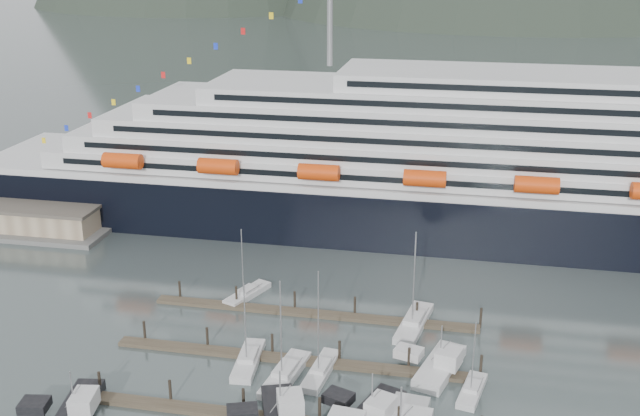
# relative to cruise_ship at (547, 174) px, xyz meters

# --- Properties ---
(ground) EXTENTS (1600.00, 1600.00, 0.00)m
(ground) POSITION_rel_cruise_ship_xyz_m (-30.03, -54.94, -12.04)
(ground) COLOR #4E5C5C
(ground) RESTS_ON ground
(cruise_ship) EXTENTS (210.00, 30.40, 50.30)m
(cruise_ship) POSITION_rel_cruise_ship_xyz_m (0.00, 0.00, 0.00)
(cruise_ship) COLOR black
(cruise_ship) RESTS_ON ground
(warehouse) EXTENTS (46.00, 20.00, 5.80)m
(warehouse) POSITION_rel_cruise_ship_xyz_m (-102.03, -12.94, -9.79)
(warehouse) COLOR #595956
(warehouse) RESTS_ON ground
(dock_mid) EXTENTS (48.18, 2.28, 3.20)m
(dock_mid) POSITION_rel_cruise_ship_xyz_m (-34.95, -51.89, -11.73)
(dock_mid) COLOR #443A2C
(dock_mid) RESTS_ON ground
(dock_far) EXTENTS (48.18, 2.28, 3.20)m
(dock_far) POSITION_rel_cruise_ship_xyz_m (-34.95, -38.89, -11.73)
(dock_far) COLOR #443A2C
(dock_far) RESTS_ON ground
(sailboat_b) EXTENTS (4.46, 11.31, 14.40)m
(sailboat_b) POSITION_rel_cruise_ship_xyz_m (-34.96, -56.15, -11.60)
(sailboat_b) COLOR silver
(sailboat_b) RESTS_ON ground
(sailboat_c) EXTENTS (3.48, 10.06, 12.47)m
(sailboat_c) POSITION_rel_cruise_ship_xyz_m (-40.47, -53.80, -11.62)
(sailboat_c) COLOR silver
(sailboat_c) RESTS_ON ground
(sailboat_d) EXTENTS (3.51, 10.17, 15.02)m
(sailboat_d) POSITION_rel_cruise_ship_xyz_m (-30.81, -54.25, -11.62)
(sailboat_d) COLOR silver
(sailboat_d) RESTS_ON ground
(sailboat_e) EXTENTS (5.57, 9.45, 11.82)m
(sailboat_e) POSITION_rel_cruise_ship_xyz_m (-46.22, -34.95, -11.64)
(sailboat_e) COLOR silver
(sailboat_e) RESTS_ON ground
(sailboat_g) EXTENTS (4.94, 12.40, 15.42)m
(sailboat_g) POSITION_rel_cruise_ship_xyz_m (-20.27, -39.52, -11.59)
(sailboat_g) COLOR silver
(sailboat_g) RESTS_ON ground
(sailboat_h) EXTENTS (3.78, 8.04, 10.39)m
(sailboat_h) POSITION_rel_cruise_ship_xyz_m (-12.03, -55.02, -11.65)
(sailboat_h) COLOR silver
(sailboat_h) RESTS_ON ground
(trawler_a) EXTENTS (9.11, 12.51, 6.65)m
(trawler_a) POSITION_rel_cruise_ship_xyz_m (-56.81, -68.85, -11.18)
(trawler_a) COLOR black
(trawler_a) RESTS_ON ground
(trawler_b) EXTENTS (9.75, 11.89, 7.36)m
(trawler_b) POSITION_rel_cruise_ship_xyz_m (-33.41, -65.13, -11.11)
(trawler_b) COLOR black
(trawler_b) RESTS_ON ground
(trawler_d) EXTENTS (9.60, 11.91, 6.79)m
(trawler_d) POSITION_rel_cruise_ship_xyz_m (-23.35, -62.71, -11.16)
(trawler_d) COLOR black
(trawler_d) RESTS_ON ground
(trawler_e) EXTENTS (9.30, 11.66, 7.21)m
(trawler_e) POSITION_rel_cruise_ship_xyz_m (-16.23, -50.73, -11.12)
(trawler_e) COLOR silver
(trawler_e) RESTS_ON ground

